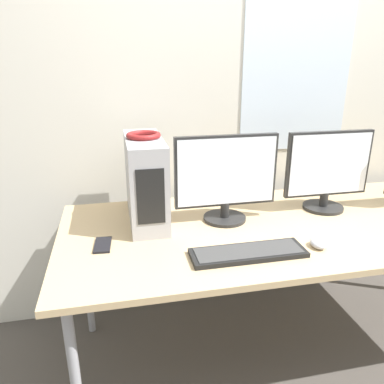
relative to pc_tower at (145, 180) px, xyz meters
name	(u,v)px	position (x,y,z in m)	size (l,w,h in m)	color
wall_back	(252,90)	(0.67, 0.40, 0.38)	(8.00, 0.07, 2.70)	beige
desk	(288,231)	(0.67, -0.19, -0.25)	(2.17, 0.92, 0.77)	tan
pc_tower	(145,180)	(0.00, 0.00, 0.00)	(0.17, 0.48, 0.41)	#9E9EA3
headphones	(143,135)	(0.00, 0.00, 0.22)	(0.16, 0.16, 0.02)	maroon
monitor_main	(226,177)	(0.37, -0.09, 0.02)	(0.50, 0.21, 0.42)	black
monitor_right_near	(328,170)	(0.93, -0.06, 0.01)	(0.45, 0.21, 0.41)	black
keyboard	(248,253)	(0.36, -0.45, -0.19)	(0.47, 0.15, 0.02)	black
mouse	(318,244)	(0.68, -0.45, -0.19)	(0.06, 0.09, 0.03)	#B2B2B7
cell_phone	(103,245)	(-0.21, -0.25, -0.20)	(0.08, 0.14, 0.01)	black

